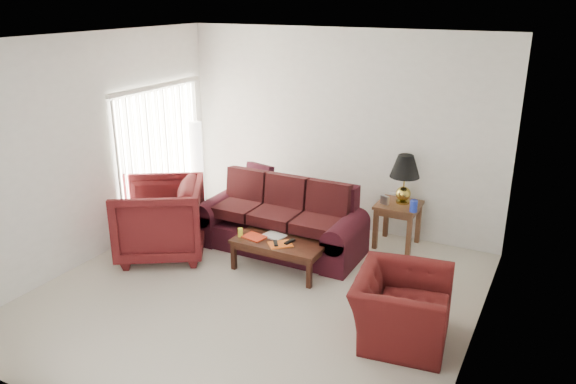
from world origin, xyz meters
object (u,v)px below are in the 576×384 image
at_px(armchair_right, 401,307).
at_px(floor_lamp, 197,167).
at_px(sofa, 279,217).
at_px(coffee_table, 280,255).
at_px(end_table, 397,225).
at_px(armchair_left, 160,219).

bearing_deg(armchair_right, floor_lamp, 55.68).
height_order(sofa, coffee_table, sofa).
height_order(end_table, armchair_right, armchair_right).
height_order(sofa, armchair_left, armchair_left).
distance_m(sofa, armchair_right, 2.55).
xyz_separation_m(sofa, armchair_left, (-1.36, -0.92, 0.05)).
bearing_deg(armchair_left, end_table, 90.44).
xyz_separation_m(end_table, armchair_left, (-2.81, -1.80, 0.21)).
xyz_separation_m(armchair_left, coffee_table, (1.68, 0.34, -0.32)).
bearing_deg(sofa, coffee_table, -59.07).
xyz_separation_m(sofa, coffee_table, (0.31, -0.58, -0.27)).
distance_m(sofa, coffee_table, 0.71).
height_order(floor_lamp, armchair_left, floor_lamp).
bearing_deg(armchair_right, end_table, 10.29).
distance_m(sofa, floor_lamp, 2.06).
bearing_deg(sofa, end_table, 33.53).
height_order(armchair_right, coffee_table, armchair_right).
bearing_deg(sofa, armchair_left, -143.72).
relative_size(floor_lamp, armchair_right, 1.41).
distance_m(end_table, armchair_left, 3.34).
bearing_deg(coffee_table, end_table, 66.70).
relative_size(end_table, floor_lamp, 0.42).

